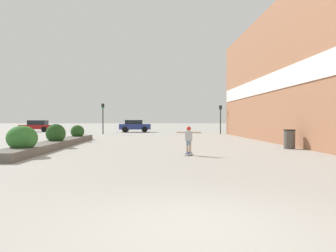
% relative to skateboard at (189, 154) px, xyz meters
% --- Properties ---
extents(ground_plane, '(300.00, 300.00, 0.00)m').
position_rel_skateboard_xyz_m(ground_plane, '(-0.82, -9.55, -0.07)').
color(ground_plane, '#A3A099').
extents(building_wall_right, '(0.67, 34.21, 9.24)m').
position_rel_skateboard_xyz_m(building_wall_right, '(6.63, 4.51, 4.54)').
color(building_wall_right, '#9E6647').
rests_on(building_wall_right, ground_plane).
extents(planter_box, '(1.29, 14.54, 1.31)m').
position_rel_skateboard_xyz_m(planter_box, '(-7.04, 4.31, 0.31)').
color(planter_box, '#605B54').
rests_on(planter_box, ground_plane).
extents(skateboard, '(0.40, 0.76, 0.10)m').
position_rel_skateboard_xyz_m(skateboard, '(0.00, 0.00, 0.00)').
color(skateboard, navy).
rests_on(skateboard, ground_plane).
extents(skateboarder, '(1.05, 0.38, 1.15)m').
position_rel_skateboard_xyz_m(skateboarder, '(-0.00, -0.00, 0.72)').
color(skateboarder, tan).
rests_on(skateboarder, skateboard).
extents(trash_bin, '(0.61, 0.61, 1.02)m').
position_rel_skateboard_xyz_m(trash_bin, '(5.68, 3.00, 0.44)').
color(trash_bin, '#514C47').
rests_on(trash_bin, ground_plane).
extents(car_leftmost, '(3.90, 2.07, 1.53)m').
position_rel_skateboard_xyz_m(car_leftmost, '(-4.04, 27.33, 0.75)').
color(car_leftmost, navy).
rests_on(car_leftmost, ground_plane).
extents(car_center_left, '(4.21, 1.92, 1.53)m').
position_rel_skateboard_xyz_m(car_center_left, '(15.60, 29.11, 0.73)').
color(car_center_left, maroon).
rests_on(car_center_left, ground_plane).
extents(car_center_right, '(4.02, 1.97, 1.50)m').
position_rel_skateboard_xyz_m(car_center_right, '(-16.86, 29.06, 0.72)').
color(car_center_right, maroon).
rests_on(car_center_right, ground_plane).
extents(traffic_light_left, '(0.28, 0.30, 3.31)m').
position_rel_skateboard_xyz_m(traffic_light_left, '(-7.13, 21.54, 2.20)').
color(traffic_light_left, black).
rests_on(traffic_light_left, ground_plane).
extents(traffic_light_right, '(0.28, 0.30, 3.13)m').
position_rel_skateboard_xyz_m(traffic_light_right, '(5.66, 21.36, 2.08)').
color(traffic_light_right, black).
rests_on(traffic_light_right, ground_plane).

